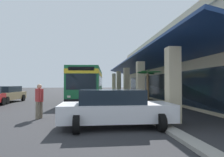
{
  "coord_description": "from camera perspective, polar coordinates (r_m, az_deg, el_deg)",
  "views": [
    {
      "loc": [
        21.63,
        0.81,
        1.71
      ],
      "look_at": [
        4.4,
        2.66,
        2.17
      ],
      "focal_mm": 30.61,
      "sensor_mm": 36.0,
      "label": 1
    }
  ],
  "objects": [
    {
      "name": "potted_palm",
      "position": [
        13.52,
        10.65,
        -5.6
      ],
      "size": [
        1.74,
        1.74,
        2.66
      ],
      "color": "#4C4742",
      "rests_on": "ground"
    },
    {
      "name": "parked_sedan_white",
      "position": [
        7.64,
        0.94,
        -8.76
      ],
      "size": [
        2.44,
        4.4,
        1.47
      ],
      "color": "silver",
      "rests_on": "ground"
    },
    {
      "name": "ground",
      "position": [
        22.85,
        12.28,
        -5.78
      ],
      "size": [
        120.0,
        120.0,
        0.0
      ],
      "primitive_type": "plane",
      "color": "#2D2D30"
    },
    {
      "name": "plaza_building",
      "position": [
        23.03,
        26.58,
        2.67
      ],
      "size": [
        28.39,
        15.36,
        6.65
      ],
      "color": "#C6B793",
      "rests_on": "ground"
    },
    {
      "name": "parked_sedan_tan",
      "position": [
        19.79,
        -29.07,
        -4.11
      ],
      "size": [
        4.55,
        2.3,
        1.47
      ],
      "color": "#9E845B",
      "rests_on": "ground"
    },
    {
      "name": "transit_bus",
      "position": [
        19.81,
        -7.09,
        -1.1
      ],
      "size": [
        11.37,
        3.42,
        3.34
      ],
      "color": "#196638",
      "rests_on": "ground"
    },
    {
      "name": "curb_strip",
      "position": [
        19.59,
        2.14,
        -6.35
      ],
      "size": [
        33.7,
        0.5,
        0.12
      ],
      "primitive_type": "cube",
      "color": "#9E998E",
      "rests_on": "ground"
    },
    {
      "name": "pedestrian",
      "position": [
        10.02,
        -20.91,
        -5.81
      ],
      "size": [
        0.62,
        0.46,
        1.68
      ],
      "color": "#726651",
      "rests_on": "ground"
    }
  ]
}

